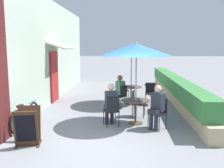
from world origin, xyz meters
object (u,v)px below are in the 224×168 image
object	(u,v)px
seated_patron_mid_left	(119,90)
cafe_chair_near_back	(112,109)
bicycle_leaning	(25,117)
menu_board	(28,127)
patio_table_near	(136,106)
cafe_chair_near_left	(159,111)
coffee_cup_near	(138,100)
patio_umbrella_near	(136,50)
seated_patron_near_back	(111,103)
patio_table_mid	(131,91)
cafe_chair_mid_back	(121,89)
cafe_chair_mid_right	(150,92)
coffee_cup_mid	(134,86)
patio_umbrella_mid	(132,49)
cafe_chair_near_right	(136,101)
cafe_chair_mid_left	(122,95)
seated_patron_near_left	(157,105)

from	to	relation	value
seated_patron_mid_left	cafe_chair_near_back	bearing A→B (deg)	-149.29
bicycle_leaning	menu_board	bearing A→B (deg)	-60.82
patio_table_near	seated_patron_mid_left	bearing A→B (deg)	105.60
cafe_chair_near_left	coffee_cup_near	distance (m)	0.68
menu_board	patio_umbrella_near	bearing A→B (deg)	23.78
coffee_cup_near	bicycle_leaning	distance (m)	3.27
cafe_chair_near_back	seated_patron_near_back	size ratio (longest dim) A/B	0.70
patio_table_mid	cafe_chair_mid_back	distance (m)	0.77
patio_table_near	cafe_chair_mid_back	distance (m)	3.26
cafe_chair_mid_right	coffee_cup_mid	world-z (taller)	cafe_chair_mid_right
cafe_chair_near_left	patio_umbrella_mid	distance (m)	3.52
cafe_chair_near_right	cafe_chair_mid_left	bearing A→B (deg)	-145.34
patio_umbrella_near	cafe_chair_mid_left	distance (m)	2.58
patio_table_near	cafe_chair_mid_left	distance (m)	1.94
coffee_cup_mid	coffee_cup_near	bearing A→B (deg)	-88.75
coffee_cup_near	menu_board	bearing A→B (deg)	-148.27
seated_patron_near_left	seated_patron_near_back	xyz separation A→B (m)	(-1.30, 0.29, 0.00)
cafe_chair_mid_right	bicycle_leaning	xyz separation A→B (m)	(-3.82, -3.21, -0.18)
seated_patron_near_left	cafe_chair_mid_right	size ratio (longest dim) A/B	1.44
coffee_cup_near	cafe_chair_mid_right	distance (m)	2.80
patio_umbrella_near	seated_patron_near_left	bearing A→B (deg)	-42.76
seated_patron_near_left	cafe_chair_mid_left	bearing A→B (deg)	-27.02
cafe_chair_near_right	menu_board	size ratio (longest dim) A/B	0.98
patio_umbrella_near	cafe_chair_mid_left	bearing A→B (deg)	103.48
patio_umbrella_near	seated_patron_near_left	xyz separation A→B (m)	(0.56, -0.52, -1.52)
cafe_chair_near_right	patio_umbrella_near	bearing A→B (deg)	5.70
patio_table_mid	cafe_chair_mid_left	distance (m)	0.77
seated_patron_near_back	coffee_cup_mid	xyz separation A→B (m)	(0.75, 2.71, 0.08)
bicycle_leaning	cafe_chair_near_back	bearing A→B (deg)	11.56
coffee_cup_near	seated_patron_near_left	bearing A→B (deg)	-37.54
cafe_chair_near_right	cafe_chair_mid_right	xyz separation A→B (m)	(0.63, 1.81, 0.00)
patio_table_near	seated_patron_near_left	bearing A→B (deg)	-42.76
cafe_chair_near_left	seated_patron_mid_left	size ratio (longest dim) A/B	0.70
patio_umbrella_near	cafe_chair_near_back	distance (m)	1.86
coffee_cup_mid	seated_patron_near_left	bearing A→B (deg)	-79.64
patio_table_mid	seated_patron_mid_left	bearing A→B (deg)	-127.09
cafe_chair_near_right	seated_patron_mid_left	bearing A→B (deg)	-142.86
patio_umbrella_near	cafe_chair_mid_right	bearing A→B (deg)	75.09
cafe_chair_mid_left	menu_board	distance (m)	4.27
seated_patron_near_left	seated_patron_mid_left	bearing A→B (deg)	-25.75
cafe_chair_mid_back	bicycle_leaning	xyz separation A→B (m)	(-2.65, -3.85, -0.18)
cafe_chair_mid_right	coffee_cup_mid	distance (m)	0.72
coffee_cup_near	cafe_chair_mid_right	world-z (taller)	cafe_chair_mid_right
patio_table_near	cafe_chair_mid_back	bearing A→B (deg)	98.51
coffee_cup_near	coffee_cup_mid	size ratio (longest dim) A/B	1.00
cafe_chair_near_back	patio_umbrella_mid	size ratio (longest dim) A/B	0.36
cafe_chair_mid_back	coffee_cup_mid	size ratio (longest dim) A/B	9.67
coffee_cup_near	patio_table_near	bearing A→B (deg)	116.58
patio_umbrella_mid	patio_umbrella_near	bearing A→B (deg)	-88.15
seated_patron_near_left	coffee_cup_near	world-z (taller)	seated_patron_near_left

